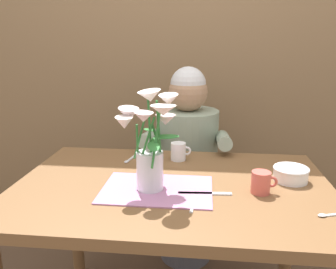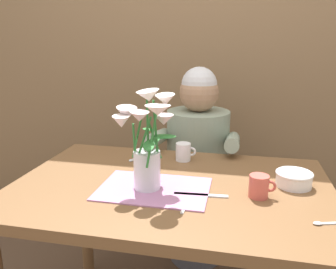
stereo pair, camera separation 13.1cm
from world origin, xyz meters
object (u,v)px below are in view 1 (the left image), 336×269
Objects in this scene: ceramic_bowl at (291,173)px; tea_cup at (261,182)px; seated_person at (187,169)px; flower_vase at (150,140)px; dinner_knife at (205,193)px; ceramic_mug at (179,151)px.

ceramic_bowl is 1.46× the size of tea_cup.
seated_person is 0.78m from flower_vase.
flower_vase is 0.27m from dinner_knife.
ceramic_bowl is at bearing 14.76° from flower_vase.
tea_cup reaches higher than ceramic_bowl.
seated_person reaches higher than ceramic_mug.
flower_vase is 3.89× the size of tea_cup.
tea_cup is (0.20, 0.03, 0.04)m from dinner_knife.
ceramic_mug is at bearing 76.96° from flower_vase.
flower_vase is 2.66× the size of ceramic_bowl.
flower_vase is 3.89× the size of ceramic_mug.
seated_person reaches higher than tea_cup.
flower_vase reaches higher than tea_cup.
tea_cup is at bearing 2.13° from flower_vase.
ceramic_mug is at bearing 156.73° from ceramic_bowl.
dinner_knife is (-0.33, -0.16, -0.03)m from ceramic_bowl.
ceramic_bowl is 1.46× the size of ceramic_mug.
tea_cup is at bearing 5.06° from dinner_knife.
dinner_knife is at bearing -5.22° from flower_vase.
flower_vase is at bearing -177.87° from tea_cup.
flower_vase is at bearing -103.04° from ceramic_mug.
ceramic_bowl is 0.49m from ceramic_mug.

